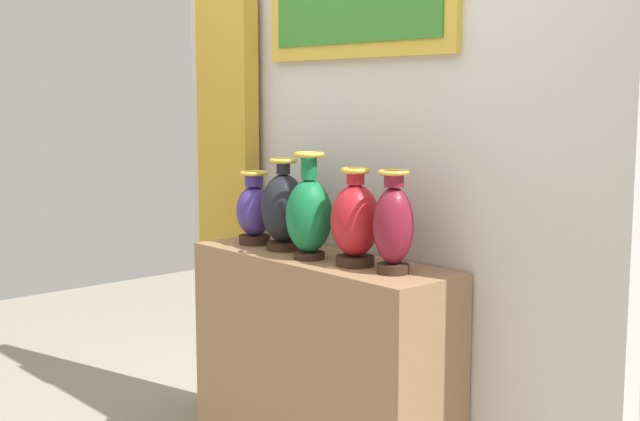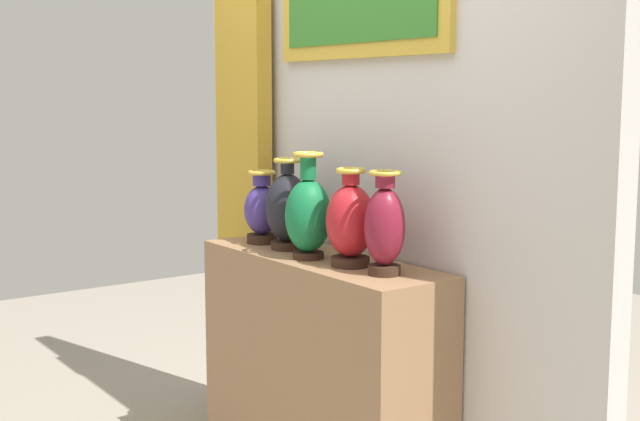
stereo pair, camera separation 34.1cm
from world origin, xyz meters
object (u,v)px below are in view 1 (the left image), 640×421
at_px(vase_indigo, 254,211).
at_px(vase_crimson, 355,221).
at_px(vase_onyx, 283,209).
at_px(vase_emerald, 310,214).
at_px(vase_burgundy, 393,225).

distance_m(vase_indigo, vase_crimson, 0.64).
bearing_deg(vase_crimson, vase_indigo, 179.86).
bearing_deg(vase_indigo, vase_crimson, -0.14).
relative_size(vase_onyx, vase_emerald, 0.91).
xyz_separation_m(vase_indigo, vase_onyx, (0.20, 0.01, 0.03)).
height_order(vase_indigo, vase_crimson, vase_crimson).
bearing_deg(vase_indigo, vase_emerald, -5.92).
height_order(vase_indigo, vase_onyx, vase_onyx).
xyz_separation_m(vase_emerald, vase_crimson, (0.21, 0.04, -0.01)).
xyz_separation_m(vase_onyx, vase_crimson, (0.44, -0.01, -0.00)).
bearing_deg(vase_emerald, vase_indigo, 174.08).
bearing_deg(vase_onyx, vase_emerald, -12.27).
bearing_deg(vase_emerald, vase_burgundy, 6.29).
bearing_deg(vase_indigo, vase_burgundy, 0.12).
xyz_separation_m(vase_indigo, vase_crimson, (0.64, -0.00, 0.02)).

